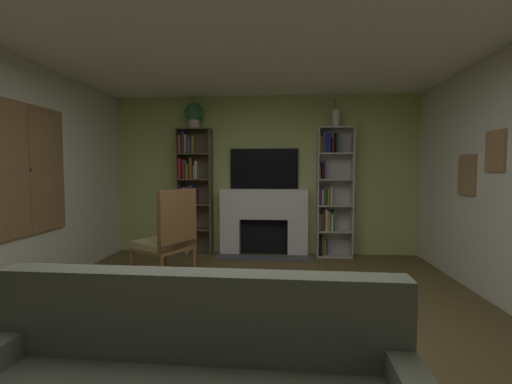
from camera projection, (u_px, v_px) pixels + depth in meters
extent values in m
plane|color=brown|center=(245.00, 339.00, 2.86)|extent=(7.23, 7.23, 0.00)
cube|color=#B0BF6F|center=(264.00, 175.00, 5.80)|extent=(5.10, 0.06, 2.60)
cube|color=#98724F|center=(496.00, 151.00, 3.56)|extent=(0.03, 0.32, 0.42)
cube|color=#426446|center=(495.00, 151.00, 3.56)|extent=(0.01, 0.26, 0.36)
cube|color=#98724F|center=(467.00, 175.00, 4.11)|extent=(0.03, 0.37, 0.48)
cube|color=#5675AB|center=(466.00, 175.00, 4.11)|extent=(0.01, 0.31, 0.42)
cube|color=olive|center=(29.00, 170.00, 3.81)|extent=(0.04, 1.17, 1.43)
cube|color=silver|center=(30.00, 170.00, 3.81)|extent=(0.01, 1.07, 1.33)
cube|color=olive|center=(30.00, 170.00, 3.81)|extent=(0.01, 0.02, 1.33)
cube|color=olive|center=(30.00, 170.00, 3.81)|extent=(0.01, 1.07, 0.02)
cube|color=white|center=(244.00, 9.00, 2.69)|extent=(5.10, 6.14, 0.06)
cube|color=white|center=(231.00, 236.00, 5.75)|extent=(0.32, 0.25, 0.59)
cube|color=white|center=(297.00, 237.00, 5.67)|extent=(0.32, 0.25, 0.59)
cube|color=white|center=(264.00, 204.00, 5.68)|extent=(1.42, 0.25, 0.49)
cube|color=black|center=(264.00, 236.00, 5.80)|extent=(0.78, 0.08, 0.59)
cube|color=#4F5052|center=(263.00, 258.00, 5.46)|extent=(1.52, 0.30, 0.03)
cube|color=black|center=(264.00, 169.00, 5.74)|extent=(1.11, 0.06, 0.66)
cube|color=brown|center=(179.00, 192.00, 5.75)|extent=(0.02, 0.29, 2.06)
cube|color=brown|center=(211.00, 192.00, 5.71)|extent=(0.02, 0.29, 2.06)
cube|color=brown|center=(197.00, 191.00, 5.87)|extent=(0.56, 0.02, 2.06)
cube|color=brown|center=(196.00, 253.00, 5.80)|extent=(0.52, 0.29, 0.02)
cube|color=brown|center=(182.00, 246.00, 5.81)|extent=(0.02, 0.24, 0.21)
cube|color=#B83B2F|center=(184.00, 244.00, 5.82)|extent=(0.03, 0.23, 0.29)
cube|color=#5E377A|center=(186.00, 245.00, 5.82)|extent=(0.02, 0.22, 0.23)
cube|color=beige|center=(188.00, 245.00, 5.81)|extent=(0.04, 0.24, 0.24)
cube|color=brown|center=(196.00, 229.00, 5.77)|extent=(0.52, 0.29, 0.02)
cube|color=black|center=(182.00, 220.00, 5.81)|extent=(0.02, 0.18, 0.29)
cube|color=#20644F|center=(184.00, 218.00, 5.78)|extent=(0.02, 0.24, 0.35)
cube|color=#B72A31|center=(186.00, 220.00, 5.80)|extent=(0.04, 0.20, 0.27)
cube|color=#246B50|center=(190.00, 219.00, 5.79)|extent=(0.04, 0.20, 0.32)
cube|color=black|center=(192.00, 220.00, 5.81)|extent=(0.03, 0.16, 0.27)
cube|color=brown|center=(195.00, 204.00, 5.75)|extent=(0.52, 0.29, 0.02)
cube|color=#633B6E|center=(182.00, 195.00, 5.78)|extent=(0.03, 0.20, 0.28)
cube|color=beige|center=(185.00, 195.00, 5.78)|extent=(0.04, 0.19, 0.27)
cube|color=#B1222B|center=(188.00, 195.00, 5.76)|extent=(0.02, 0.22, 0.28)
cube|color=#2D5088|center=(190.00, 195.00, 5.77)|extent=(0.03, 0.20, 0.28)
cube|color=#2E548D|center=(192.00, 194.00, 5.77)|extent=(0.03, 0.19, 0.31)
cube|color=black|center=(194.00, 197.00, 5.76)|extent=(0.03, 0.21, 0.23)
cube|color=#642E68|center=(197.00, 197.00, 5.75)|extent=(0.03, 0.22, 0.22)
cube|color=brown|center=(195.00, 179.00, 5.72)|extent=(0.52, 0.29, 0.02)
cube|color=#B2252C|center=(181.00, 169.00, 5.73)|extent=(0.04, 0.24, 0.33)
cube|color=#9A513F|center=(185.00, 169.00, 5.76)|extent=(0.02, 0.18, 0.31)
cube|color=#1F694D|center=(187.00, 169.00, 5.77)|extent=(0.03, 0.16, 0.30)
cube|color=#925A25|center=(188.00, 171.00, 5.73)|extent=(0.04, 0.23, 0.25)
cube|color=brown|center=(192.00, 168.00, 5.75)|extent=(0.04, 0.17, 0.35)
cube|color=beige|center=(195.00, 172.00, 5.76)|extent=(0.02, 0.16, 0.21)
cube|color=beige|center=(197.00, 170.00, 5.74)|extent=(0.03, 0.19, 0.29)
cube|color=brown|center=(195.00, 154.00, 5.69)|extent=(0.52, 0.29, 0.02)
cube|color=#955028|center=(181.00, 145.00, 5.72)|extent=(0.04, 0.22, 0.29)
cube|color=#324799|center=(184.00, 143.00, 5.73)|extent=(0.03, 0.18, 0.35)
cube|color=olive|center=(187.00, 144.00, 5.71)|extent=(0.04, 0.22, 0.30)
cube|color=#4C3C64|center=(190.00, 146.00, 5.70)|extent=(0.04, 0.24, 0.26)
cube|color=olive|center=(194.00, 145.00, 5.73)|extent=(0.04, 0.17, 0.29)
cube|color=brown|center=(194.00, 129.00, 5.67)|extent=(0.52, 0.29, 0.02)
cube|color=beige|center=(318.00, 192.00, 5.58)|extent=(0.02, 0.30, 2.06)
cube|color=beige|center=(352.00, 193.00, 5.53)|extent=(0.02, 0.30, 2.06)
cube|color=beige|center=(333.00, 192.00, 5.69)|extent=(0.56, 0.02, 2.06)
cube|color=beige|center=(334.00, 256.00, 5.62)|extent=(0.52, 0.30, 0.02)
cube|color=black|center=(319.00, 246.00, 5.64)|extent=(0.04, 0.23, 0.30)
cube|color=olive|center=(322.00, 245.00, 5.65)|extent=(0.02, 0.21, 0.31)
cube|color=olive|center=(325.00, 247.00, 5.66)|extent=(0.03, 0.18, 0.25)
cube|color=#2B4C89|center=(327.00, 247.00, 5.67)|extent=(0.03, 0.17, 0.23)
cube|color=beige|center=(334.00, 231.00, 5.59)|extent=(0.52, 0.30, 0.02)
cube|color=#227E3F|center=(319.00, 222.00, 5.61)|extent=(0.03, 0.25, 0.26)
cube|color=#A82925|center=(322.00, 222.00, 5.63)|extent=(0.04, 0.20, 0.27)
cube|color=beige|center=(326.00, 220.00, 5.60)|extent=(0.03, 0.25, 0.34)
cube|color=olive|center=(328.00, 221.00, 5.61)|extent=(0.04, 0.23, 0.31)
cube|color=beige|center=(331.00, 222.00, 5.61)|extent=(0.03, 0.21, 0.27)
cube|color=#377040|center=(333.00, 220.00, 5.63)|extent=(0.03, 0.17, 0.32)
cube|color=beige|center=(334.00, 205.00, 5.57)|extent=(0.52, 0.30, 0.02)
cube|color=#602563|center=(320.00, 196.00, 5.60)|extent=(0.04, 0.22, 0.26)
cube|color=beige|center=(322.00, 197.00, 5.59)|extent=(0.02, 0.23, 0.24)
cube|color=#2A6E47|center=(325.00, 196.00, 5.60)|extent=(0.03, 0.19, 0.29)
cube|color=#A28A28|center=(328.00, 196.00, 5.60)|extent=(0.03, 0.20, 0.27)
cube|color=beige|center=(330.00, 196.00, 5.57)|extent=(0.02, 0.24, 0.28)
cube|color=beige|center=(335.00, 180.00, 5.54)|extent=(0.52, 0.30, 0.02)
cube|color=brown|center=(320.00, 172.00, 5.58)|extent=(0.02, 0.22, 0.21)
cube|color=black|center=(322.00, 171.00, 5.57)|extent=(0.03, 0.23, 0.26)
cube|color=#683E6F|center=(325.00, 170.00, 5.58)|extent=(0.03, 0.19, 0.29)
cube|color=beige|center=(335.00, 154.00, 5.52)|extent=(0.52, 0.30, 0.02)
cube|color=olive|center=(320.00, 145.00, 5.56)|extent=(0.04, 0.18, 0.26)
cube|color=#4F3172|center=(323.00, 143.00, 5.53)|extent=(0.03, 0.23, 0.31)
cube|color=navy|center=(326.00, 143.00, 5.56)|extent=(0.04, 0.18, 0.33)
cube|color=#203997|center=(328.00, 144.00, 5.52)|extent=(0.02, 0.25, 0.30)
cube|color=black|center=(330.00, 144.00, 5.55)|extent=(0.02, 0.20, 0.30)
cube|color=#B52825|center=(332.00, 146.00, 5.55)|extent=(0.02, 0.17, 0.24)
cube|color=black|center=(336.00, 143.00, 5.53)|extent=(0.04, 0.22, 0.31)
cube|color=beige|center=(336.00, 128.00, 5.49)|extent=(0.52, 0.30, 0.02)
cylinder|color=beige|center=(194.00, 124.00, 5.66)|extent=(0.18, 0.18, 0.14)
sphere|color=#2F6F3E|center=(194.00, 113.00, 5.65)|extent=(0.31, 0.31, 0.31)
cylinder|color=silver|center=(336.00, 119.00, 5.48)|extent=(0.12, 0.12, 0.27)
cylinder|color=#4C7F3F|center=(334.00, 106.00, 5.49)|extent=(0.01, 0.01, 0.15)
sphere|color=#D35989|center=(335.00, 101.00, 5.49)|extent=(0.05, 0.05, 0.05)
cylinder|color=#4C7F3F|center=(336.00, 106.00, 5.47)|extent=(0.01, 0.01, 0.11)
sphere|color=#D35989|center=(336.00, 103.00, 5.46)|extent=(0.04, 0.04, 0.04)
cylinder|color=#4C7F3F|center=(335.00, 106.00, 5.47)|extent=(0.01, 0.01, 0.14)
sphere|color=#D35989|center=(335.00, 101.00, 5.47)|extent=(0.05, 0.05, 0.05)
cube|color=slate|center=(199.00, 315.00, 1.77)|extent=(2.08, 0.21, 0.44)
cylinder|color=brown|center=(162.00, 274.00, 3.89)|extent=(0.04, 0.04, 0.46)
cylinder|color=brown|center=(194.00, 263.00, 4.33)|extent=(0.04, 0.04, 0.46)
cylinder|color=brown|center=(132.00, 267.00, 4.18)|extent=(0.04, 0.04, 0.46)
cylinder|color=brown|center=(165.00, 258.00, 4.61)|extent=(0.04, 0.04, 0.46)
cube|color=tan|center=(163.00, 243.00, 4.24)|extent=(0.76, 0.77, 0.08)
cube|color=brown|center=(163.00, 248.00, 4.24)|extent=(0.76, 0.77, 0.04)
cube|color=brown|center=(178.00, 219.00, 4.08)|extent=(0.33, 0.53, 0.70)
cube|color=brown|center=(216.00, 327.00, 2.28)|extent=(0.98, 0.52, 0.04)
cylinder|color=brown|center=(133.00, 373.00, 2.09)|extent=(0.05, 0.05, 0.35)
cylinder|color=brown|center=(288.00, 380.00, 2.02)|extent=(0.05, 0.05, 0.35)
cylinder|color=brown|center=(160.00, 336.00, 2.56)|extent=(0.05, 0.05, 0.35)
cylinder|color=brown|center=(287.00, 340.00, 2.49)|extent=(0.05, 0.05, 0.35)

